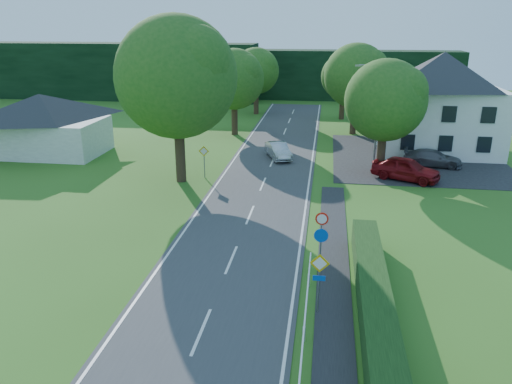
% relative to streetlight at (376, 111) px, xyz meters
% --- Properties ---
extents(road, '(7.00, 80.00, 0.04)m').
position_rel_streetlight_xyz_m(road, '(-8.06, -10.00, -4.44)').
color(road, '#3B3B3D').
rests_on(road, ground).
extents(parking_pad, '(14.00, 16.00, 0.04)m').
position_rel_streetlight_xyz_m(parking_pad, '(3.94, 3.00, -4.44)').
color(parking_pad, black).
rests_on(parking_pad, ground).
extents(line_edge_left, '(0.12, 80.00, 0.01)m').
position_rel_streetlight_xyz_m(line_edge_left, '(-11.31, -10.00, -4.42)').
color(line_edge_left, white).
rests_on(line_edge_left, road).
extents(line_edge_right, '(0.12, 80.00, 0.01)m').
position_rel_streetlight_xyz_m(line_edge_right, '(-4.81, -10.00, -4.42)').
color(line_edge_right, white).
rests_on(line_edge_right, road).
extents(line_centre, '(0.12, 80.00, 0.01)m').
position_rel_streetlight_xyz_m(line_centre, '(-8.06, -10.00, -4.42)').
color(line_centre, white).
rests_on(line_centre, road).
extents(tree_main, '(9.40, 9.40, 11.64)m').
position_rel_streetlight_xyz_m(tree_main, '(-14.06, -6.00, 1.36)').
color(tree_main, '#235419').
rests_on(tree_main, ground).
extents(tree_left_far, '(7.00, 7.00, 8.58)m').
position_rel_streetlight_xyz_m(tree_left_far, '(-13.06, 10.00, -0.17)').
color(tree_left_far, '#235419').
rests_on(tree_left_far, ground).
extents(tree_right_far, '(7.40, 7.40, 9.09)m').
position_rel_streetlight_xyz_m(tree_right_far, '(-1.06, 12.00, 0.08)').
color(tree_right_far, '#235419').
rests_on(tree_right_far, ground).
extents(tree_left_back, '(6.60, 6.60, 8.07)m').
position_rel_streetlight_xyz_m(tree_left_back, '(-12.56, 22.00, -0.43)').
color(tree_left_back, '#235419').
rests_on(tree_left_back, ground).
extents(tree_right_back, '(6.20, 6.20, 7.56)m').
position_rel_streetlight_xyz_m(tree_right_back, '(-2.06, 20.00, -0.68)').
color(tree_right_back, '#235419').
rests_on(tree_right_back, ground).
extents(tree_right_mid, '(7.00, 7.00, 8.58)m').
position_rel_streetlight_xyz_m(tree_right_mid, '(0.44, -2.00, -0.17)').
color(tree_right_mid, '#235419').
rests_on(tree_right_mid, ground).
extents(treeline_left, '(44.00, 6.00, 8.00)m').
position_rel_streetlight_xyz_m(treeline_left, '(-36.06, 32.00, -0.46)').
color(treeline_left, black).
rests_on(treeline_left, ground).
extents(treeline_right, '(30.00, 5.00, 7.00)m').
position_rel_streetlight_xyz_m(treeline_right, '(-0.06, 36.00, -0.96)').
color(treeline_right, black).
rests_on(treeline_right, ground).
extents(bungalow_left, '(11.00, 6.50, 5.20)m').
position_rel_streetlight_xyz_m(bungalow_left, '(-28.06, 0.00, -1.75)').
color(bungalow_left, beige).
rests_on(bungalow_left, ground).
extents(house_white, '(10.60, 8.40, 8.60)m').
position_rel_streetlight_xyz_m(house_white, '(5.94, 6.00, -0.06)').
color(house_white, white).
rests_on(house_white, ground).
extents(streetlight, '(2.03, 0.18, 8.00)m').
position_rel_streetlight_xyz_m(streetlight, '(0.00, 0.00, 0.00)').
color(streetlight, slate).
rests_on(streetlight, ground).
extents(sign_priority_right, '(0.78, 0.09, 2.59)m').
position_rel_streetlight_xyz_m(sign_priority_right, '(-3.76, -22.02, -2.67)').
color(sign_priority_right, slate).
rests_on(sign_priority_right, ground).
extents(sign_roundabout, '(0.64, 0.08, 2.37)m').
position_rel_streetlight_xyz_m(sign_roundabout, '(-3.76, -19.02, -2.79)').
color(sign_roundabout, slate).
rests_on(sign_roundabout, ground).
extents(sign_speed_limit, '(0.64, 0.11, 2.37)m').
position_rel_streetlight_xyz_m(sign_speed_limit, '(-3.76, -17.03, -2.70)').
color(sign_speed_limit, slate).
rests_on(sign_speed_limit, ground).
extents(sign_priority_left, '(0.78, 0.09, 2.44)m').
position_rel_streetlight_xyz_m(sign_priority_left, '(-12.56, -5.02, -2.75)').
color(sign_priority_left, slate).
rests_on(sign_priority_left, ground).
extents(moving_car, '(2.77, 4.29, 1.34)m').
position_rel_streetlight_xyz_m(moving_car, '(-7.69, 1.17, -3.76)').
color(moving_car, '#AFAFB3').
rests_on(moving_car, road).
extents(motorcycle, '(1.24, 1.90, 0.94)m').
position_rel_streetlight_xyz_m(motorcycle, '(-8.12, 2.82, -3.95)').
color(motorcycle, black).
rests_on(motorcycle, road).
extents(parked_car_red, '(5.24, 3.91, 1.66)m').
position_rel_streetlight_xyz_m(parked_car_red, '(2.12, -3.50, -3.59)').
color(parked_car_red, maroon).
rests_on(parked_car_red, parking_pad).
extents(parked_car_silver_a, '(5.42, 3.12, 1.69)m').
position_rel_streetlight_xyz_m(parked_car_silver_a, '(3.25, 4.66, -3.58)').
color(parked_car_silver_a, silver).
rests_on(parked_car_silver_a, parking_pad).
extents(parked_car_grey, '(4.74, 2.45, 1.31)m').
position_rel_streetlight_xyz_m(parked_car_grey, '(4.78, 0.57, -3.77)').
color(parked_car_grey, '#56565B').
rests_on(parked_car_grey, parking_pad).
extents(parasol, '(2.10, 2.13, 1.76)m').
position_rel_streetlight_xyz_m(parasol, '(1.98, 5.00, -3.54)').
color(parasol, '#A5160D').
rests_on(parasol, parking_pad).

